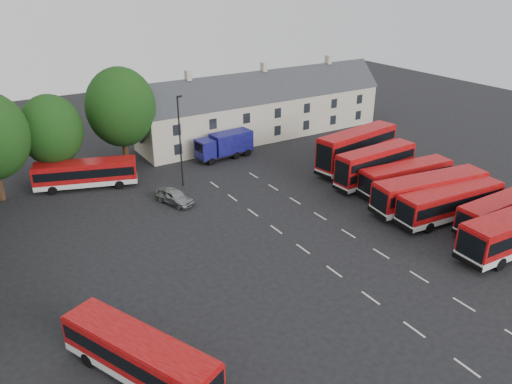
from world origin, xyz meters
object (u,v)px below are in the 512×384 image
(bus_dd_south, at_px, (375,164))
(bus_west, at_px, (139,354))
(box_truck, at_px, (225,144))
(silver_car, at_px, (174,196))
(lamppost, at_px, (180,139))

(bus_dd_south, height_order, bus_west, bus_dd_south)
(bus_west, xyz_separation_m, box_truck, (21.48, 29.34, 0.02))
(bus_west, height_order, box_truck, box_truck)
(silver_car, relative_size, lamppost, 0.45)
(bus_dd_south, distance_m, silver_car, 21.49)
(bus_dd_south, bearing_deg, silver_car, 158.57)
(bus_west, relative_size, lamppost, 1.06)
(bus_dd_south, distance_m, box_truck, 18.42)
(bus_dd_south, bearing_deg, bus_west, -159.06)
(bus_west, distance_m, silver_car, 23.34)
(box_truck, height_order, lamppost, lamppost)
(bus_dd_south, relative_size, bus_west, 0.97)
(bus_dd_south, distance_m, lamppost, 20.84)
(lamppost, bearing_deg, bus_dd_south, -30.68)
(box_truck, bearing_deg, lamppost, -152.19)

